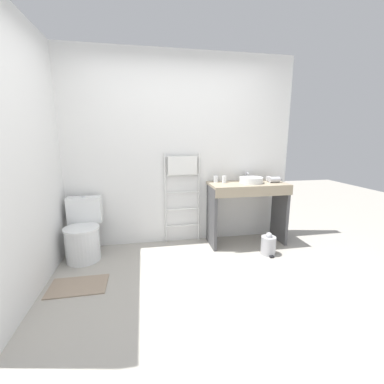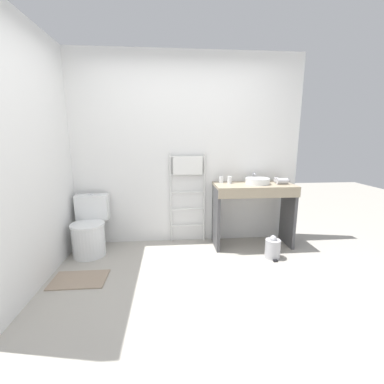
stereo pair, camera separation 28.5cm
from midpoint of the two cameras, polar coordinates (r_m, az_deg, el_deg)
ground_plane at (r=2.53m, az=3.92°, el=-23.78°), size 12.00×12.00×0.00m
wall_back at (r=3.61m, az=0.41°, el=9.10°), size 3.25×0.12×2.58m
wall_side at (r=3.04m, az=-28.98°, el=7.06°), size 0.12×2.23×2.58m
toilet at (r=3.52m, az=-19.66°, el=-8.16°), size 0.41×0.55×0.75m
towel_radiator at (r=3.55m, az=1.33°, el=3.15°), size 0.50×0.06×1.27m
vanity_counter at (r=3.60m, az=15.71°, el=-2.58°), size 1.05×0.50×0.87m
sink_basin at (r=3.58m, az=16.58°, el=2.37°), size 0.32×0.32×0.08m
faucet at (r=3.74m, az=15.66°, el=3.46°), size 0.02×0.10×0.13m
cup_near_wall at (r=3.57m, az=8.79°, el=2.77°), size 0.06×0.06×0.09m
cup_near_edge at (r=3.53m, az=10.66°, el=2.64°), size 0.06×0.06×0.10m
hair_dryer at (r=3.69m, az=21.53°, el=2.29°), size 0.20×0.19×0.08m
trash_bin at (r=3.46m, az=19.82°, el=-11.70°), size 0.19×0.22×0.30m
bath_mat at (r=3.04m, az=-21.22°, el=-17.75°), size 0.56×0.36×0.01m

